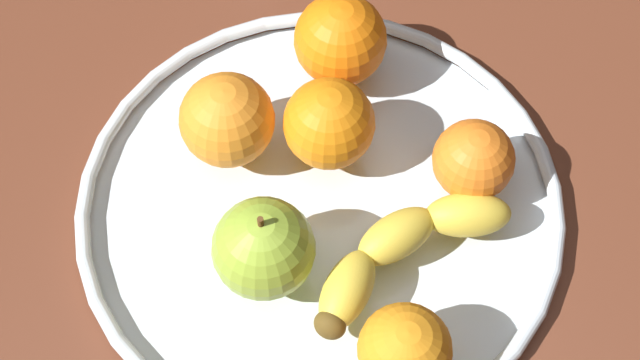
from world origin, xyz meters
The scene contains 9 objects.
ground_plane centered at (0.00, 0.00, -2.00)cm, with size 152.81×152.81×4.00cm, color brown.
fruit_bowl centered at (0.00, 0.00, 0.92)cm, with size 38.53×38.53×1.80cm.
banana centered at (-1.55, 7.83, 3.51)cm, with size 18.81×7.17×3.42cm.
apple centered at (6.96, 2.37, 5.58)cm, with size 7.55×7.55×8.35cm.
orange_front_right centered at (3.75, 14.28, 5.09)cm, with size 6.57×6.57×6.57cm, color orange.
orange_back_right centered at (-3.43, -3.29, 5.42)cm, with size 7.24×7.24×7.24cm, color orange.
orange_center centered at (2.66, -8.34, 5.56)cm, with size 7.51×7.51×7.51cm, color orange.
orange_front_left centered at (-9.11, -9.04, 5.63)cm, with size 7.67×7.67×7.67cm, color orange.
orange_back_left centered at (-10.28, 5.87, 4.98)cm, with size 6.36×6.36×6.36cm, color orange.
Camera 1 is at (22.31, 28.76, 67.63)cm, focal length 53.97 mm.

